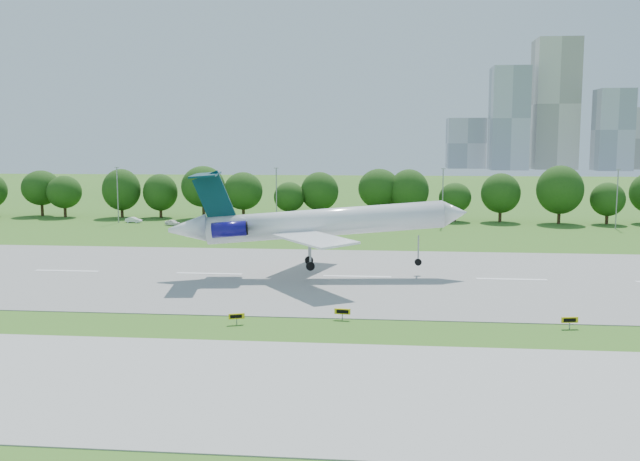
{
  "coord_description": "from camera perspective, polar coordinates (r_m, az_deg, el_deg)",
  "views": [
    {
      "loc": [
        4.36,
        -67.57,
        17.93
      ],
      "look_at": [
        -4.24,
        18.0,
        7.02
      ],
      "focal_mm": 40.0,
      "sensor_mm": 36.0,
      "label": 1
    }
  ],
  "objects": [
    {
      "name": "taxi_sign_centre",
      "position": [
        70.65,
        -6.69,
        -6.85
      ],
      "size": [
        1.53,
        0.7,
        1.1
      ],
      "rotation": [
        0.0,
        0.0,
        0.35
      ],
      "color": "gray",
      "rests_on": "ground"
    },
    {
      "name": "taxiway",
      "position": [
        52.88,
        0.69,
        -12.55
      ],
      "size": [
        400.0,
        23.0,
        0.08
      ],
      "primitive_type": "cube",
      "color": "#ADADA8",
      "rests_on": "ground"
    },
    {
      "name": "runway",
      "position": [
        94.38,
        2.99,
        -3.71
      ],
      "size": [
        400.0,
        45.0,
        0.08
      ],
      "primitive_type": "cube",
      "color": "gray",
      "rests_on": "ground"
    },
    {
      "name": "ground",
      "position": [
        70.04,
        2.0,
        -7.61
      ],
      "size": [
        600.0,
        600.0,
        0.0
      ],
      "primitive_type": "plane",
      "color": "#2F6019",
      "rests_on": "ground"
    },
    {
      "name": "airliner",
      "position": [
        93.48,
        -0.77,
        0.66
      ],
      "size": [
        39.62,
        28.51,
        12.87
      ],
      "rotation": [
        0.0,
        -0.07,
        0.15
      ],
      "color": "white",
      "rests_on": "ground"
    },
    {
      "name": "taxi_sign_right",
      "position": [
        72.72,
        19.35,
        -6.78
      ],
      "size": [
        1.63,
        0.47,
        1.14
      ],
      "rotation": [
        0.0,
        0.0,
        0.18
      ],
      "color": "gray",
      "rests_on": "ground"
    },
    {
      "name": "light_poles",
      "position": [
        150.17,
        3.11,
        2.79
      ],
      "size": [
        175.9,
        0.25,
        12.19
      ],
      "color": "gray",
      "rests_on": "ground"
    },
    {
      "name": "service_vehicle_b",
      "position": [
        154.05,
        -11.7,
        0.63
      ],
      "size": [
        3.9,
        2.91,
        1.24
      ],
      "primitive_type": "imported",
      "rotation": [
        0.0,
        0.0,
        1.12
      ],
      "color": "white",
      "rests_on": "ground"
    },
    {
      "name": "taxi_sign_left",
      "position": [
        71.98,
        1.8,
        -6.51
      ],
      "size": [
        1.64,
        0.37,
        1.14
      ],
      "rotation": [
        0.0,
        0.0,
        -0.11
      ],
      "color": "gray",
      "rests_on": "ground"
    },
    {
      "name": "tree_line",
      "position": [
        160.06,
        4.17,
        3.0
      ],
      "size": [
        288.4,
        8.4,
        10.4
      ],
      "color": "#382314",
      "rests_on": "ground"
    },
    {
      "name": "service_vehicle_a",
      "position": [
        161.34,
        -14.69,
        0.82
      ],
      "size": [
        3.81,
        1.96,
        1.2
      ],
      "primitive_type": "imported",
      "rotation": [
        0.0,
        0.0,
        1.37
      ],
      "color": "white",
      "rests_on": "ground"
    },
    {
      "name": "skyline",
      "position": [
        468.25,
        17.74,
        8.42
      ],
      "size": [
        127.0,
        52.0,
        80.0
      ],
      "color": "#B2B2B7",
      "rests_on": "ground"
    }
  ]
}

